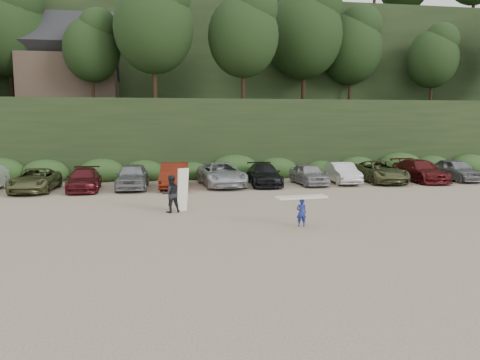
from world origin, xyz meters
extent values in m
plane|color=tan|center=(0.00, 0.00, 0.00)|extent=(120.00, 120.00, 0.00)
cube|color=black|center=(0.00, 22.00, 3.00)|extent=(80.00, 14.00, 6.00)
cube|color=black|center=(0.00, 40.00, 8.00)|extent=(90.00, 30.00, 16.00)
ellipsoid|color=black|center=(0.00, 22.00, 11.00)|extent=(66.00, 12.00, 10.00)
cube|color=#2B491E|center=(-0.55, 14.50, 0.60)|extent=(46.20, 2.00, 1.20)
cube|color=brown|center=(-12.00, 24.00, 8.00)|extent=(8.00, 6.00, 4.00)
imported|color=brown|center=(-11.99, 9.84, 0.70)|extent=(2.40, 5.07, 1.40)
imported|color=#4F1217|center=(-9.07, 9.76, 0.68)|extent=(2.20, 4.82, 1.37)
imported|color=gray|center=(-6.15, 10.01, 0.81)|extent=(2.05, 4.81, 1.62)
imported|color=maroon|center=(-3.48, 9.94, 0.81)|extent=(2.10, 5.04, 1.62)
imported|color=#B3B6BA|center=(-0.36, 10.35, 0.79)|extent=(3.04, 5.84, 1.57)
imported|color=black|center=(2.50, 10.20, 0.71)|extent=(2.29, 5.03, 1.43)
imported|color=#98989C|center=(5.57, 10.01, 0.72)|extent=(1.96, 4.33, 1.44)
imported|color=silver|center=(8.08, 10.28, 0.72)|extent=(1.83, 4.49, 1.45)
imported|color=#4E5330|center=(10.95, 10.35, 0.75)|extent=(2.68, 5.51, 1.51)
imported|color=#571316|center=(13.97, 10.25, 0.77)|extent=(2.32, 5.38, 1.54)
imported|color=gray|center=(16.84, 10.36, 0.79)|extent=(2.03, 4.71, 1.58)
imported|color=navy|center=(1.25, -2.29, 0.57)|extent=(0.43, 0.29, 1.15)
cube|color=silver|center=(1.25, -2.29, 1.22)|extent=(2.15, 0.80, 0.08)
imported|color=black|center=(-3.92, 1.63, 0.88)|extent=(0.98, 0.84, 1.76)
cube|color=white|center=(-3.38, 1.75, 1.04)|extent=(0.65, 0.57, 2.08)
camera|label=1|loc=(-4.40, -20.34, 4.25)|focal=35.00mm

